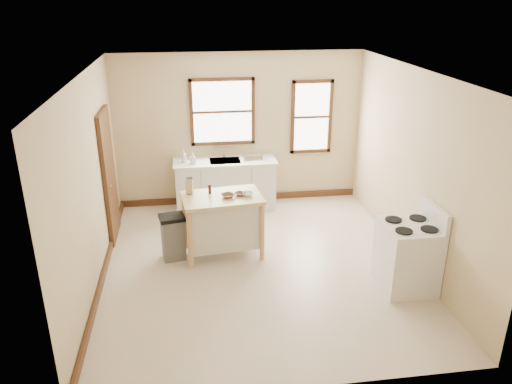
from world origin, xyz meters
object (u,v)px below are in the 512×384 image
at_px(soap_bottle_b, 193,158).
at_px(bowl_a, 228,196).
at_px(pepper_grinder, 210,189).
at_px(dish_rack, 253,157).
at_px(bowl_b, 240,194).
at_px(soap_bottle_a, 184,156).
at_px(gas_stove, 408,247).
at_px(kitchen_island, 223,225).
at_px(bowl_c, 248,194).
at_px(knife_block, 190,187).
at_px(trash_bin, 173,237).

xyz_separation_m(soap_bottle_b, bowl_a, (0.47, -1.72, -0.03)).
bearing_deg(pepper_grinder, dish_rack, 62.20).
xyz_separation_m(pepper_grinder, bowl_b, (0.44, -0.13, -0.06)).
distance_m(soap_bottle_a, bowl_a, 1.92).
height_order(soap_bottle_b, bowl_a, soap_bottle_b).
height_order(bowl_b, gas_stove, gas_stove).
xyz_separation_m(kitchen_island, bowl_a, (0.09, -0.05, 0.50)).
height_order(soap_bottle_a, bowl_b, soap_bottle_a).
xyz_separation_m(soap_bottle_a, bowl_c, (0.92, -1.80, -0.05)).
bearing_deg(bowl_b, bowl_a, -164.35).
bearing_deg(bowl_c, soap_bottle_b, 114.09).
height_order(soap_bottle_a, gas_stove, gas_stove).
distance_m(soap_bottle_a, knife_block, 1.59).
relative_size(soap_bottle_a, soap_bottle_b, 1.17).
height_order(bowl_b, trash_bin, bowl_b).
xyz_separation_m(bowl_a, trash_bin, (-0.83, 0.00, -0.63)).
xyz_separation_m(dish_rack, pepper_grinder, (-0.87, -1.64, 0.07)).
xyz_separation_m(soap_bottle_a, kitchen_island, (0.54, -1.76, -0.55)).
height_order(soap_bottle_a, dish_rack, soap_bottle_a).
bearing_deg(gas_stove, trash_bin, 158.89).
distance_m(bowl_b, trash_bin, 1.19).
relative_size(pepper_grinder, bowl_c, 0.93).
xyz_separation_m(soap_bottle_b, trash_bin, (-0.37, -1.72, -0.66)).
bearing_deg(soap_bottle_b, knife_block, -101.57).
xyz_separation_m(kitchen_island, gas_stove, (2.39, -1.25, 0.12)).
height_order(soap_bottle_b, bowl_c, soap_bottle_b).
distance_m(soap_bottle_a, soap_bottle_b, 0.18).
height_order(bowl_a, gas_stove, gas_stove).
bearing_deg(kitchen_island, bowl_c, -10.98).
xyz_separation_m(bowl_b, gas_stove, (2.12, -1.26, -0.38)).
bearing_deg(gas_stove, knife_block, 153.34).
distance_m(bowl_c, gas_stove, 2.38).
bearing_deg(soap_bottle_a, dish_rack, -6.99).
bearing_deg(trash_bin, bowl_b, -8.08).
relative_size(dish_rack, kitchen_island, 0.31).
bearing_deg(knife_block, dish_rack, 64.84).
xyz_separation_m(soap_bottle_b, gas_stove, (2.77, -2.93, -0.42)).
xyz_separation_m(bowl_c, gas_stove, (2.01, -1.22, -0.38)).
bearing_deg(soap_bottle_a, bowl_c, -70.30).
distance_m(knife_block, bowl_a, 0.60).
distance_m(bowl_a, bowl_b, 0.19).
relative_size(dish_rack, pepper_grinder, 2.40).
xyz_separation_m(soap_bottle_b, kitchen_island, (0.38, -1.68, -0.54)).
relative_size(soap_bottle_b, bowl_b, 1.18).
xyz_separation_m(bowl_a, gas_stove, (2.30, -1.21, -0.38)).
distance_m(kitchen_island, trash_bin, 0.76).
bearing_deg(trash_bin, dish_rack, 40.67).
bearing_deg(kitchen_island, soap_bottle_b, 96.76).
relative_size(knife_block, pepper_grinder, 1.33).
distance_m(dish_rack, kitchen_island, 1.97).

